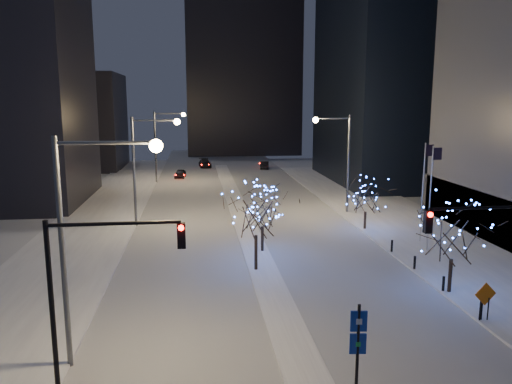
{
  "coord_description": "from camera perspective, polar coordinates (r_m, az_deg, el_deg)",
  "views": [
    {
      "loc": [
        -4.37,
        -18.85,
        11.35
      ],
      "look_at": [
        -0.18,
        15.83,
        5.0
      ],
      "focal_mm": 35.0,
      "sensor_mm": 36.0,
      "label": 1
    }
  ],
  "objects": [
    {
      "name": "car_near",
      "position": [
        76.12,
        -8.65,
        2.09
      ],
      "size": [
        1.83,
        3.83,
        1.26
      ],
      "primitive_type": "imported",
      "rotation": [
        0.0,
        0.0,
        -0.09
      ],
      "color": "black",
      "rests_on": "ground"
    },
    {
      "name": "car_far",
      "position": [
        87.82,
        -5.86,
        3.28
      ],
      "size": [
        2.32,
        4.88,
        1.38
      ],
      "primitive_type": "imported",
      "rotation": [
        0.0,
        0.0,
        0.08
      ],
      "color": "black",
      "rests_on": "ground"
    },
    {
      "name": "holiday_tree_plaza_far",
      "position": [
        45.16,
        12.46,
        -0.43
      ],
      "size": [
        5.0,
        5.0,
        4.72
      ],
      "color": "black",
      "rests_on": "east_sidewalk"
    },
    {
      "name": "traffic_signal_west",
      "position": [
        20.37,
        -18.25,
        -9.11
      ],
      "size": [
        5.26,
        0.43,
        7.0
      ],
      "color": "black",
      "rests_on": "ground"
    },
    {
      "name": "car_mid",
      "position": [
        85.43,
        0.99,
        3.11
      ],
      "size": [
        2.03,
        4.16,
        1.31
      ],
      "primitive_type": "imported",
      "rotation": [
        0.0,
        0.0,
        2.97
      ],
      "color": "black",
      "rests_on": "ground"
    },
    {
      "name": "street_lamp_w_far",
      "position": [
        71.16,
        -10.62,
        6.22
      ],
      "size": [
        4.4,
        0.56,
        10.0
      ],
      "color": "#595E66",
      "rests_on": "ground"
    },
    {
      "name": "filler_west_far",
      "position": [
        91.5,
        -20.75,
        7.55
      ],
      "size": [
        18.0,
        16.0,
        16.0
      ],
      "primitive_type": "cube",
      "color": "black",
      "rests_on": "ground"
    },
    {
      "name": "holiday_tree_median_far",
      "position": [
        37.46,
        0.74,
        -2.01
      ],
      "size": [
        4.18,
        4.18,
        4.82
      ],
      "color": "black",
      "rests_on": "median"
    },
    {
      "name": "west_sidewalk",
      "position": [
        41.58,
        -20.11,
        -6.08
      ],
      "size": [
        8.0,
        90.0,
        0.15
      ],
      "primitive_type": "cube",
      "color": "white",
      "rests_on": "ground"
    },
    {
      "name": "street_lamp_w_near",
      "position": [
        21.89,
        -18.78,
        -3.06
      ],
      "size": [
        4.4,
        0.56,
        10.0
      ],
      "color": "#595E66",
      "rests_on": "ground"
    },
    {
      "name": "street_lamp_w_mid",
      "position": [
        46.33,
        -12.54,
        4.05
      ],
      "size": [
        4.4,
        0.56,
        10.0
      ],
      "color": "#595E66",
      "rests_on": "ground"
    },
    {
      "name": "bollards",
      "position": [
        34.06,
        19.08,
        -8.68
      ],
      "size": [
        0.16,
        12.16,
        0.9
      ],
      "color": "black",
      "rests_on": "east_sidewalk"
    },
    {
      "name": "holiday_tree_plaza_near",
      "position": [
        31.47,
        21.61,
        -4.29
      ],
      "size": [
        4.46,
        4.46,
        5.66
      ],
      "color": "black",
      "rests_on": "east_sidewalk"
    },
    {
      "name": "median",
      "position": [
        50.32,
        -1.73,
        -2.65
      ],
      "size": [
        2.0,
        80.0,
        0.15
      ],
      "primitive_type": "cube",
      "color": "white",
      "rests_on": "ground"
    },
    {
      "name": "street_lamp_east",
      "position": [
        51.18,
        9.58,
        4.67
      ],
      "size": [
        3.9,
        0.56,
        10.0
      ],
      "color": "#595E66",
      "rests_on": "ground"
    },
    {
      "name": "traffic_signal_east",
      "position": [
        24.79,
        26.08,
        -6.19
      ],
      "size": [
        5.26,
        0.43,
        7.0
      ],
      "color": "black",
      "rests_on": "ground"
    },
    {
      "name": "flagpoles",
      "position": [
        40.75,
        19.02,
        0.49
      ],
      "size": [
        1.35,
        2.6,
        8.0
      ],
      "color": "silver",
      "rests_on": "east_sidewalk"
    },
    {
      "name": "construction_sign",
      "position": [
        28.83,
        24.71,
        -10.9
      ],
      "size": [
        1.24,
        0.17,
        2.05
      ],
      "rotation": [
        0.0,
        0.0,
        0.11
      ],
      "color": "black",
      "rests_on": "east_sidewalk"
    },
    {
      "name": "road",
      "position": [
        55.2,
        -2.2,
        -1.56
      ],
      "size": [
        20.0,
        130.0,
        0.02
      ],
      "primitive_type": "cube",
      "color": "#AFB4BE",
      "rests_on": "ground"
    },
    {
      "name": "ground",
      "position": [
        22.43,
        5.66,
        -20.15
      ],
      "size": [
        160.0,
        160.0,
        0.0
      ],
      "primitive_type": "plane",
      "color": "silver",
      "rests_on": "ground"
    },
    {
      "name": "horizon_block",
      "position": [
        111.75,
        -1.6,
        15.26
      ],
      "size": [
        24.0,
        14.0,
        42.0
      ],
      "primitive_type": "cube",
      "color": "black",
      "rests_on": "ground"
    },
    {
      "name": "east_sidewalk",
      "position": [
        44.85,
        19.03,
        -4.83
      ],
      "size": [
        10.0,
        90.0,
        0.15
      ],
      "primitive_type": "cube",
      "color": "white",
      "rests_on": "ground"
    },
    {
      "name": "holiday_tree_median_near",
      "position": [
        33.09,
        -0.01,
        -2.13
      ],
      "size": [
        5.56,
        5.56,
        6.12
      ],
      "color": "black",
      "rests_on": "median"
    },
    {
      "name": "wayfinding_sign",
      "position": [
        20.62,
        11.58,
        -16.11
      ],
      "size": [
        0.65,
        0.15,
        3.66
      ],
      "rotation": [
        0.0,
        0.0,
        -0.11
      ],
      "color": "black",
      "rests_on": "ground"
    }
  ]
}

